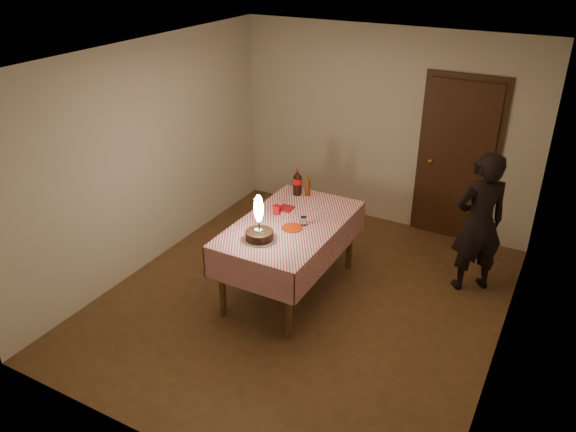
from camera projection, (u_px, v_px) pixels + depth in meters
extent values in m
cube|color=brown|center=(303.00, 299.00, 6.13)|extent=(4.00, 4.50, 0.01)
cube|color=beige|center=(383.00, 129.00, 7.31)|extent=(4.00, 0.04, 2.60)
cube|color=beige|center=(153.00, 312.00, 3.78)|extent=(4.00, 0.04, 2.60)
cube|color=beige|center=(149.00, 157.00, 6.39)|extent=(0.04, 4.50, 2.60)
cube|color=beige|center=(518.00, 238.00, 4.69)|extent=(0.04, 4.50, 2.60)
cube|color=silver|center=(307.00, 57.00, 4.96)|extent=(4.00, 4.50, 0.04)
cube|color=#472814|center=(457.00, 163.00, 6.98)|extent=(0.85, 0.05, 2.05)
sphere|color=#B28C33|center=(430.00, 161.00, 7.09)|extent=(0.06, 0.06, 0.06)
cube|color=brown|center=(290.00, 225.00, 5.93)|extent=(0.90, 1.60, 0.04)
cylinder|color=brown|center=(222.00, 283.00, 5.70)|extent=(0.07, 0.07, 0.80)
cylinder|color=brown|center=(289.00, 305.00, 5.37)|extent=(0.07, 0.07, 0.80)
cylinder|color=brown|center=(291.00, 224.00, 6.86)|extent=(0.07, 0.07, 0.80)
cylinder|color=brown|center=(350.00, 238.00, 6.53)|extent=(0.07, 0.07, 0.80)
cube|color=white|center=(290.00, 223.00, 5.92)|extent=(1.02, 1.72, 0.01)
cube|color=white|center=(248.00, 276.00, 5.33)|extent=(1.02, 0.01, 0.34)
cube|color=white|center=(324.00, 207.00, 6.66)|extent=(1.02, 0.01, 0.34)
cube|color=white|center=(250.00, 227.00, 6.21)|extent=(0.01, 1.72, 0.34)
cube|color=white|center=(333.00, 249.00, 5.78)|extent=(0.01, 1.72, 0.34)
cylinder|color=white|center=(259.00, 239.00, 5.59)|extent=(0.35, 0.35, 0.01)
cylinder|color=black|center=(259.00, 235.00, 5.57)|extent=(0.28, 0.28, 0.08)
cylinder|color=white|center=(258.00, 230.00, 5.57)|extent=(0.07, 0.07, 0.00)
sphere|color=red|center=(262.00, 231.00, 5.52)|extent=(0.02, 0.02, 0.02)
cube|color=#19721E|center=(263.00, 233.00, 5.52)|extent=(0.02, 0.01, 0.00)
cube|color=#19721E|center=(260.00, 233.00, 5.52)|extent=(0.01, 0.02, 0.00)
cylinder|color=#262628|center=(259.00, 226.00, 5.53)|extent=(0.01, 0.01, 0.12)
ellipsoid|color=#FFF2BF|center=(259.00, 208.00, 5.44)|extent=(0.09, 0.09, 0.29)
sphere|color=white|center=(259.00, 218.00, 5.49)|extent=(0.04, 0.04, 0.04)
cylinder|color=red|center=(292.00, 228.00, 5.80)|extent=(0.22, 0.22, 0.01)
cylinder|color=red|center=(277.00, 210.00, 6.07)|extent=(0.08, 0.08, 0.10)
cylinder|color=white|center=(304.00, 221.00, 5.85)|extent=(0.07, 0.07, 0.09)
cube|color=#A4121B|center=(286.00, 208.00, 6.20)|extent=(0.15, 0.15, 0.02)
cylinder|color=black|center=(297.00, 186.00, 6.50)|extent=(0.10, 0.10, 0.22)
cylinder|color=red|center=(297.00, 181.00, 6.47)|extent=(0.10, 0.10, 0.07)
cone|color=black|center=(297.00, 174.00, 6.43)|extent=(0.10, 0.10, 0.08)
cylinder|color=red|center=(297.00, 170.00, 6.41)|extent=(0.03, 0.03, 0.02)
cylinder|color=#5B2C0F|center=(307.00, 188.00, 6.49)|extent=(0.06, 0.06, 0.18)
cone|color=#5B2C0F|center=(308.00, 179.00, 6.43)|extent=(0.06, 0.06, 0.06)
cylinder|color=olive|center=(308.00, 176.00, 6.42)|extent=(0.02, 0.02, 0.02)
imported|color=black|center=(479.00, 223.00, 6.00)|extent=(0.70, 0.66, 1.61)
cube|color=black|center=(482.00, 169.00, 5.86)|extent=(0.16, 0.15, 0.10)
cylinder|color=black|center=(478.00, 166.00, 5.93)|extent=(0.11, 0.11, 0.08)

